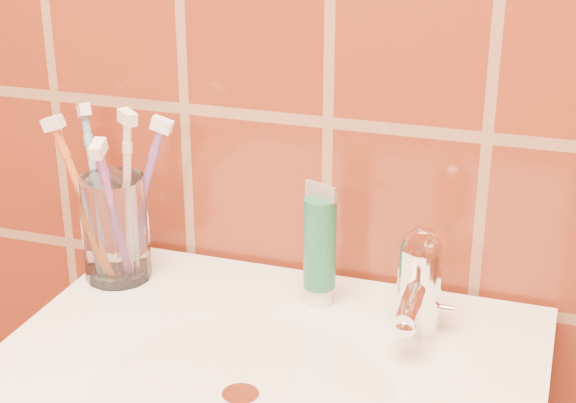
% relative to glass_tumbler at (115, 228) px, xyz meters
% --- Properties ---
extents(glass_tumbler, '(0.08, 0.08, 0.13)m').
position_rel_glass_tumbler_xyz_m(glass_tumbler, '(0.00, 0.00, 0.00)').
color(glass_tumbler, white).
rests_on(glass_tumbler, pedestal_sink).
extents(toothpaste_tube, '(0.04, 0.04, 0.15)m').
position_rel_glass_tumbler_xyz_m(toothpaste_tube, '(0.25, 0.01, 0.00)').
color(toothpaste_tube, white).
rests_on(toothpaste_tube, pedestal_sink).
extents(faucet, '(0.05, 0.11, 0.12)m').
position_rel_glass_tumbler_xyz_m(faucet, '(0.37, -0.01, -0.00)').
color(faucet, white).
rests_on(faucet, pedestal_sink).
extents(toothbrush_0, '(0.05, 0.14, 0.22)m').
position_rel_glass_tumbler_xyz_m(toothbrush_0, '(0.02, -0.03, 0.03)').
color(toothbrush_0, '#954BA2').
rests_on(toothbrush_0, glass_tumbler).
extents(toothbrush_1, '(0.09, 0.08, 0.23)m').
position_rel_glass_tumbler_xyz_m(toothbrush_1, '(0.02, 0.00, 0.04)').
color(toothbrush_1, white).
rests_on(toothbrush_1, glass_tumbler).
extents(toothbrush_2, '(0.09, 0.09, 0.21)m').
position_rel_glass_tumbler_xyz_m(toothbrush_2, '(-0.03, -0.01, 0.04)').
color(toothbrush_2, '#C86623').
rests_on(toothbrush_2, glass_tumbler).
extents(toothbrush_3, '(0.11, 0.10, 0.21)m').
position_rel_glass_tumbler_xyz_m(toothbrush_3, '(0.03, 0.02, 0.04)').
color(toothbrush_3, '#7A4798').
rests_on(toothbrush_3, glass_tumbler).
extents(toothbrush_4, '(0.16, 0.16, 0.22)m').
position_rel_glass_tumbler_xyz_m(toothbrush_4, '(-0.03, 0.02, 0.03)').
color(toothbrush_4, '#759ED1').
rests_on(toothbrush_4, glass_tumbler).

